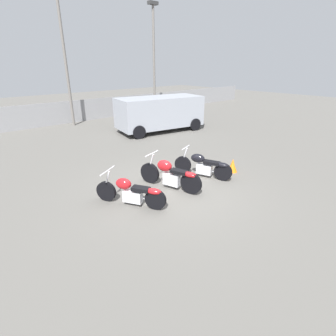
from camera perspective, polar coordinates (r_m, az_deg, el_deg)
The scene contains 10 objects.
ground_plane at distance 8.14m, azimuth 1.17°, elevation -4.73°, with size 60.00×60.00×0.00m, color #5B5954.
fence_back at distance 17.99m, azimuth -25.62°, elevation 10.33°, with size 40.00×0.04×1.40m.
light_pole_left at distance 17.48m, azimuth -21.92°, elevation 24.14°, with size 0.70×0.35×8.17m.
light_pole_right at distance 20.14m, azimuth -3.12°, elevation 23.96°, with size 0.70×0.35×7.45m.
motorcycle_slot_0 at distance 7.20m, azimuth -7.92°, elevation -5.21°, with size 1.19×1.85×0.95m.
motorcycle_slot_1 at distance 8.06m, azimuth 0.51°, elevation -1.41°, with size 0.88×2.10×1.04m.
motorcycle_slot_2 at distance 8.99m, azimuth 7.78°, elevation 0.56°, with size 0.90×1.97×0.97m.
parked_van at distance 15.15m, azimuth -1.82°, elevation 12.07°, with size 5.06×2.89×1.91m.
traffic_cone_near at distance 9.69m, azimuth 13.89°, elevation 0.60°, with size 0.30×0.30×0.48m.
traffic_cone_far at distance 9.68m, azimuth 13.88°, elevation 0.40°, with size 0.35×0.35×0.42m.
Camera 1 is at (-4.98, -5.31, 3.64)m, focal length 28.00 mm.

